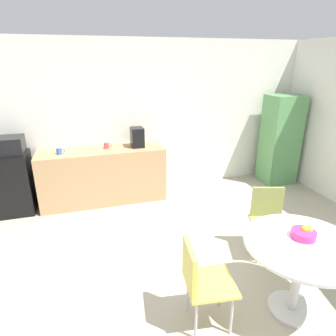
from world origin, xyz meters
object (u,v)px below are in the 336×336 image
(chair_olive, at_px, (268,214))
(fruit_bowl, at_px, (304,233))
(chair_yellow, at_px, (199,276))
(microwave, at_px, (6,146))
(locker_cabinet, at_px, (280,140))
(mug_green, at_px, (59,151))
(coffee_maker, at_px, (137,137))
(mini_fridge, at_px, (14,183))
(round_table, at_px, (301,258))
(mug_white, at_px, (107,146))

(chair_olive, relative_size, fruit_bowl, 3.82)
(chair_olive, height_order, chair_yellow, same)
(microwave, relative_size, locker_cabinet, 0.29)
(chair_yellow, distance_m, mug_green, 3.00)
(locker_cabinet, relative_size, coffee_maker, 5.20)
(mini_fridge, xyz_separation_m, chair_olive, (3.15, -2.00, 0.05))
(microwave, xyz_separation_m, chair_olive, (3.15, -2.00, -0.55))
(fruit_bowl, bearing_deg, coffee_maker, 109.03)
(mug_green, bearing_deg, fruit_bowl, -51.42)
(microwave, height_order, mug_green, microwave)
(round_table, bearing_deg, locker_cabinet, 57.28)
(locker_cabinet, bearing_deg, fruit_bowl, -122.59)
(chair_olive, distance_m, mug_green, 3.13)
(microwave, relative_size, chair_yellow, 0.58)
(locker_cabinet, distance_m, coffee_maker, 2.72)
(locker_cabinet, relative_size, mug_white, 12.91)
(mug_green, relative_size, coffee_maker, 0.40)
(chair_yellow, bearing_deg, fruit_bowl, -2.71)
(round_table, height_order, chair_yellow, chair_yellow)
(mini_fridge, relative_size, chair_yellow, 1.14)
(mini_fridge, relative_size, fruit_bowl, 4.34)
(chair_olive, relative_size, mug_white, 6.43)
(coffee_maker, bearing_deg, mug_green, -177.08)
(chair_olive, bearing_deg, coffee_maker, 120.87)
(locker_cabinet, distance_m, mug_green, 3.94)
(fruit_bowl, relative_size, coffee_maker, 0.68)
(locker_cabinet, bearing_deg, chair_olive, -128.47)
(coffee_maker, bearing_deg, mini_fridge, 180.00)
(microwave, bearing_deg, round_table, -45.24)
(chair_olive, xyz_separation_m, mug_white, (-1.70, 2.05, 0.43))
(chair_olive, bearing_deg, mini_fridge, 147.55)
(locker_cabinet, height_order, chair_yellow, locker_cabinet)
(microwave, distance_m, mug_green, 0.74)
(chair_olive, bearing_deg, mug_white, 129.76)
(mini_fridge, xyz_separation_m, mug_green, (0.73, -0.06, 0.48))
(round_table, height_order, coffee_maker, coffee_maker)
(fruit_bowl, xyz_separation_m, mug_green, (-2.20, 2.76, 0.15))
(microwave, bearing_deg, coffee_maker, 0.00)
(mini_fridge, xyz_separation_m, round_table, (2.87, -2.89, 0.13))
(microwave, relative_size, mug_green, 3.72)
(round_table, relative_size, chair_olive, 1.24)
(coffee_maker, bearing_deg, chair_olive, -59.13)
(chair_yellow, distance_m, coffee_maker, 2.82)
(chair_yellow, height_order, coffee_maker, coffee_maker)
(microwave, distance_m, chair_olive, 3.77)
(microwave, bearing_deg, mug_white, 1.63)
(round_table, relative_size, coffee_maker, 3.22)
(mug_white, bearing_deg, locker_cabinet, -2.52)
(mini_fridge, height_order, chair_yellow, mini_fridge)
(locker_cabinet, height_order, chair_olive, locker_cabinet)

